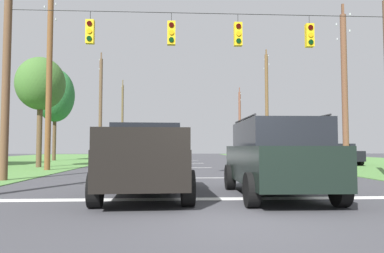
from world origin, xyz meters
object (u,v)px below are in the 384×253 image
Objects in this scene: utility_pole_near_left at (240,122)px; utility_pole_distant_left at (122,119)px; pickup_truck at (145,159)px; utility_pole_distant_right at (101,107)px; tree_roadside_right at (41,84)px; distant_car_far_parked at (294,152)px; utility_pole_mid_right at (345,88)px; utility_pole_far_right at (267,105)px; tree_roadside_left at (55,96)px; overhead_signal_span at (203,76)px; suv_black at (276,156)px; utility_pole_far_left at (49,76)px; distant_car_oncoming at (337,154)px; distant_car_crossing_white at (147,155)px.

utility_pole_near_left is 0.92× the size of utility_pole_distant_left.
utility_pole_distant_right is at bearing 104.05° from pickup_truck.
tree_roadside_right is at bearing -124.06° from utility_pole_near_left.
tree_roadside_right is (-19.33, -9.15, 4.45)m from distant_car_far_parked.
utility_pole_mid_right is at bearing -60.46° from utility_pole_distant_left.
distant_car_far_parked is 0.41× the size of utility_pole_far_right.
tree_roadside_left is at bearing 113.19° from pickup_truck.
pickup_truck is (-1.94, -4.29, -3.15)m from overhead_signal_span.
suv_black is (3.45, -0.55, 0.09)m from pickup_truck.
pickup_truck is 0.79× the size of tree_roadside_right.
utility_pole_near_left is at bearing 36.74° from tree_roadside_left.
distant_car_far_parked is 21.85m from tree_roadside_right.
tree_roadside_right is at bearing -154.68° from distant_car_far_parked.
pickup_truck is at bearing 171.02° from suv_black.
utility_pole_distant_right is at bearing 111.48° from overhead_signal_span.
utility_pole_distant_left is 1.49× the size of tree_roadside_right.
utility_pole_near_left is at bearing 89.88° from utility_pole_far_right.
utility_pole_mid_right is 0.87× the size of utility_pole_far_right.
distant_car_oncoming is at bearing 14.62° from utility_pole_far_left.
suv_black is 28.50m from tree_roadside_left.
tree_roadside_left is at bearing -178.11° from utility_pole_far_right.
utility_pole_distant_left reaches higher than tree_roadside_left.
distant_car_far_parked is at bearing -43.13° from utility_pole_distant_left.
utility_pole_near_left reaches higher than pickup_truck.
tree_roadside_right is (-1.28, -12.32, 0.04)m from utility_pole_distant_right.
utility_pole_far_right reaches higher than distant_car_oncoming.
overhead_signal_span is 1.82× the size of tree_roadside_left.
utility_pole_near_left is at bearing 75.66° from pickup_truck.
distant_car_oncoming is at bearing 6.43° from distant_car_crossing_white.
overhead_signal_span is at bearing -42.36° from tree_roadside_right.
distant_car_oncoming is at bearing 69.30° from utility_pole_mid_right.
utility_pole_far_left reaches higher than utility_pole_mid_right.
distant_car_oncoming is 10.79m from utility_pole_far_right.
distant_car_crossing_white and distant_car_oncoming have the same top height.
distant_car_oncoming is 24.95m from tree_roadside_left.
utility_pole_far_left is 1.25× the size of tree_roadside_left.
utility_pole_far_left is (-6.17, 10.33, 4.30)m from pickup_truck.
utility_pole_distant_left is (-16.06, 14.26, -0.43)m from utility_pole_far_right.
utility_pole_distant_right is 1.02× the size of utility_pole_distant_left.
distant_car_far_parked is at bearing -4.62° from tree_roadside_left.
utility_pole_near_left reaches higher than overhead_signal_span.
utility_pole_far_left is (-16.12, -14.27, -0.16)m from utility_pole_far_right.
utility_pole_far_right is at bearing 125.86° from distant_car_far_parked.
overhead_signal_span reaches higher than distant_car_oncoming.
utility_pole_distant_right is (-6.34, 25.33, 4.23)m from pickup_truck.
distant_car_oncoming is at bearing 45.93° from overhead_signal_span.
tree_roadside_left is at bearing 145.43° from utility_pole_mid_right.
distant_car_oncoming is at bearing 6.22° from tree_roadside_right.
distant_car_crossing_white is 26.04m from utility_pole_distant_left.
suv_black is at bearing -69.27° from utility_pole_distant_right.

